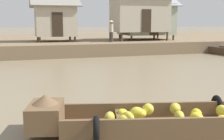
# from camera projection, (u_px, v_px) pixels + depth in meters

# --- Properties ---
(ground_plane) EXTENTS (300.00, 300.00, 0.00)m
(ground_plane) POSITION_uv_depth(u_px,v_px,m) (109.00, 79.00, 11.84)
(ground_plane) COLOR #7A6B51
(riverbank_strip) EXTENTS (160.00, 20.00, 0.91)m
(riverbank_strip) POSITION_uv_depth(u_px,v_px,m) (57.00, 42.00, 28.30)
(riverbank_strip) COLOR #756047
(riverbank_strip) RESTS_ON ground
(banana_boat) EXTENTS (5.87, 2.41, 0.85)m
(banana_boat) POSITION_uv_depth(u_px,v_px,m) (163.00, 118.00, 6.18)
(banana_boat) COLOR brown
(banana_boat) RESTS_ON ground
(fishing_skiff_distant) EXTENTS (1.47, 4.28, 0.94)m
(fishing_skiff_distant) POSITION_uv_depth(u_px,v_px,m) (221.00, 49.00, 21.61)
(fishing_skiff_distant) COLOR #473323
(fishing_skiff_distant) RESTS_ON ground
(stilt_house_mid_left) EXTENTS (3.74, 3.20, 3.50)m
(stilt_house_mid_left) POSITION_uv_depth(u_px,v_px,m) (55.00, 20.00, 22.15)
(stilt_house_mid_left) COLOR #4C3826
(stilt_house_mid_left) RESTS_ON riverbank_strip
(stilt_house_mid_right) EXTENTS (5.10, 3.32, 4.28)m
(stilt_house_mid_right) POSITION_uv_depth(u_px,v_px,m) (139.00, 13.00, 23.51)
(stilt_house_mid_right) COLOR #4C3826
(stilt_house_mid_right) RESTS_ON riverbank_strip
(stilt_house_right) EXTENTS (4.96, 3.82, 3.90)m
(stilt_house_right) POSITION_uv_depth(u_px,v_px,m) (146.00, 19.00, 24.76)
(stilt_house_right) COLOR #4C3826
(stilt_house_right) RESTS_ON riverbank_strip
(vendor_person) EXTENTS (0.44, 0.44, 1.66)m
(vendor_person) POSITION_uv_depth(u_px,v_px,m) (111.00, 30.00, 21.57)
(vendor_person) COLOR #332D28
(vendor_person) RESTS_ON riverbank_strip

